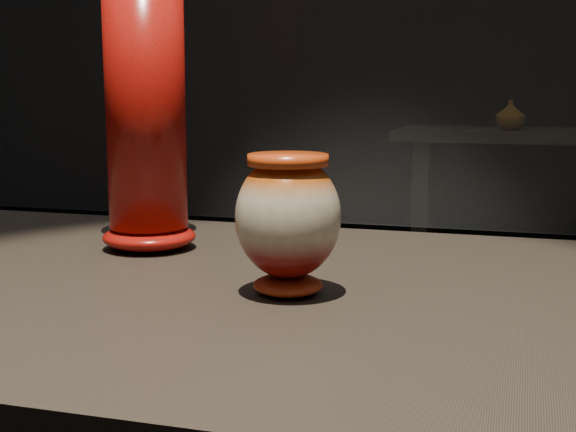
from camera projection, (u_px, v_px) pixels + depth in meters
The scene contains 3 objects.
main_vase at pixel (288, 219), 0.91m from camera, with size 0.14×0.14×0.16m.
tall_vase at pixel (146, 105), 1.15m from camera, with size 0.17×0.17×0.43m.
back_vase_left at pixel (510, 115), 3.99m from camera, with size 0.14×0.14×0.15m, color brown.
Camera 1 is at (0.25, -0.89, 1.14)m, focal length 50.00 mm.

